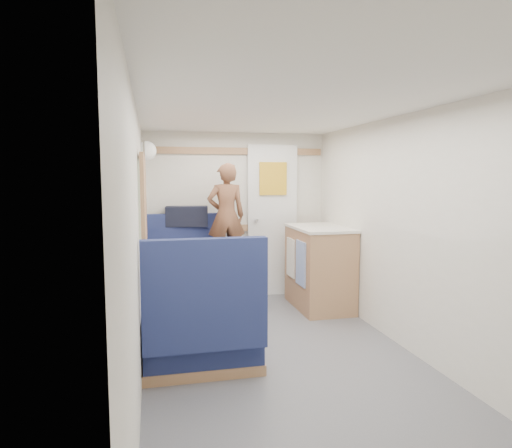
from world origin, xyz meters
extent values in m
plane|color=#515156|center=(0.00, 0.00, 0.00)|extent=(4.50, 4.50, 0.00)
plane|color=silver|center=(0.00, 0.00, 2.00)|extent=(4.50, 4.50, 0.00)
cube|color=silver|center=(0.00, 2.25, 1.00)|extent=(2.20, 0.02, 2.00)
cube|color=silver|center=(-1.10, 0.00, 1.00)|extent=(0.02, 4.50, 2.00)
cube|color=silver|center=(1.10, 0.00, 1.00)|extent=(0.02, 4.50, 2.00)
cube|color=#946543|center=(0.00, 2.23, 0.85)|extent=(2.15, 0.02, 0.08)
cube|color=#946543|center=(0.00, 2.23, 1.78)|extent=(2.15, 0.02, 0.08)
cube|color=#9FA48B|center=(-1.08, 1.00, 1.25)|extent=(0.04, 1.30, 0.72)
cube|color=white|center=(0.45, 2.22, 0.93)|extent=(0.62, 0.04, 1.86)
cube|color=gold|center=(0.45, 2.19, 1.45)|extent=(0.34, 0.03, 0.40)
cylinder|color=silver|center=(0.23, 2.17, 0.95)|extent=(0.04, 0.10, 0.04)
cube|color=white|center=(-0.65, 1.00, 0.70)|extent=(0.62, 0.92, 0.04)
cylinder|color=silver|center=(-0.65, 1.00, 0.35)|extent=(0.08, 0.08, 0.66)
cylinder|color=silver|center=(-0.65, 1.00, 0.01)|extent=(0.36, 0.36, 0.03)
cube|color=navy|center=(-0.65, 1.80, 0.23)|extent=(0.88, 0.50, 0.45)
cube|color=navy|center=(-0.65, 2.08, 0.65)|extent=(0.88, 0.10, 0.80)
cube|color=#946543|center=(-0.65, 1.80, 0.04)|extent=(0.90, 0.52, 0.08)
cube|color=navy|center=(-0.65, 0.20, 0.23)|extent=(0.88, 0.50, 0.45)
cube|color=navy|center=(-0.65, -0.08, 0.65)|extent=(0.88, 0.10, 0.80)
cube|color=#946543|center=(-0.65, 0.20, 0.04)|extent=(0.90, 0.52, 0.08)
cube|color=#946543|center=(-0.65, 2.12, 0.88)|extent=(0.90, 0.14, 0.04)
sphere|color=white|center=(-1.04, 1.85, 1.75)|extent=(0.20, 0.20, 0.20)
cube|color=#946543|center=(0.82, 1.55, 0.45)|extent=(0.54, 0.90, 0.90)
cube|color=silver|center=(0.82, 1.55, 0.91)|extent=(0.56, 0.92, 0.03)
cube|color=#5972B2|center=(0.54, 1.37, 0.55)|extent=(0.01, 0.30, 0.48)
cube|color=silver|center=(0.54, 1.73, 0.55)|extent=(0.01, 0.28, 0.44)
imported|color=brown|center=(-0.19, 1.84, 1.04)|extent=(0.44, 0.29, 1.17)
cube|color=black|center=(-0.61, 2.12, 1.02)|extent=(0.50, 0.28, 0.23)
cube|color=silver|center=(-0.63, 0.83, 0.73)|extent=(0.30, 0.38, 0.02)
sphere|color=#DD6409|center=(-0.48, 0.71, 0.77)|extent=(0.07, 0.07, 0.07)
cube|color=#E0C981|center=(-0.50, 0.68, 0.76)|extent=(0.13, 0.09, 0.04)
cylinder|color=white|center=(-0.63, 0.94, 0.72)|extent=(0.06, 0.06, 0.01)
cylinder|color=white|center=(-0.63, 0.94, 0.78)|extent=(0.01, 0.01, 0.10)
sphere|color=#420712|center=(-0.63, 0.94, 0.85)|extent=(0.08, 0.08, 0.08)
cylinder|color=white|center=(-0.80, 0.85, 0.77)|extent=(0.07, 0.07, 0.11)
cylinder|color=#8C4F14|center=(-0.43, 1.11, 0.77)|extent=(0.07, 0.07, 0.10)
cylinder|color=black|center=(-0.60, 0.91, 0.77)|extent=(0.03, 0.03, 0.09)
cylinder|color=silver|center=(-0.66, 1.07, 0.76)|extent=(0.03, 0.03, 0.08)
cube|color=brown|center=(-0.52, 1.38, 0.78)|extent=(0.21, 0.30, 0.11)
camera|label=1|loc=(-1.00, -3.21, 1.48)|focal=32.00mm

